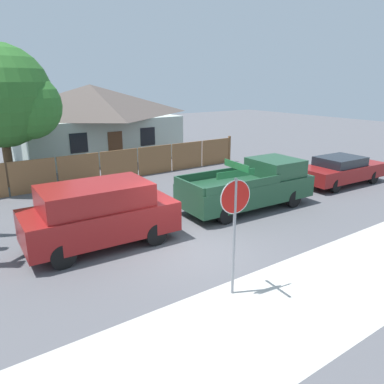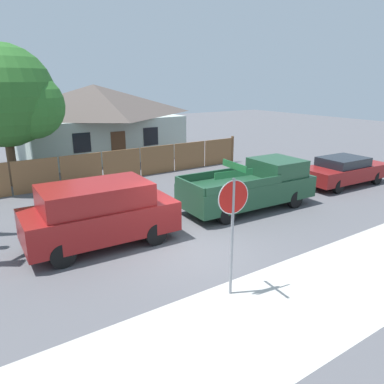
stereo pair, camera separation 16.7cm
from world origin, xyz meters
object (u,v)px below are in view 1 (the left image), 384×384
at_px(house, 92,120).
at_px(stop_sign, 235,207).
at_px(oak_tree, 5,98).
at_px(orange_pickup, 251,186).
at_px(red_suv, 99,213).
at_px(parked_sedan, 341,170).

distance_m(house, stop_sign, 18.51).
bearing_deg(house, oak_tree, -138.87).
bearing_deg(orange_pickup, house, 97.58).
bearing_deg(red_suv, orange_pickup, 2.47).
height_order(red_suv, orange_pickup, red_suv).
relative_size(house, orange_pickup, 1.88).
bearing_deg(oak_tree, red_suv, -85.00).
xyz_separation_m(house, stop_sign, (-3.56, -18.17, -0.22)).
bearing_deg(red_suv, oak_tree, 97.58).
relative_size(house, oak_tree, 1.60).
xyz_separation_m(oak_tree, orange_pickup, (7.04, -8.68, -3.22)).
height_order(house, oak_tree, oak_tree).
height_order(parked_sedan, stop_sign, stop_sign).
bearing_deg(parked_sedan, house, 120.15).
distance_m(oak_tree, red_suv, 9.23).
xyz_separation_m(oak_tree, parked_sedan, (13.01, -8.67, -3.38)).
bearing_deg(parked_sedan, oak_tree, 148.92).
xyz_separation_m(orange_pickup, stop_sign, (-4.77, -4.39, 1.30)).
bearing_deg(orange_pickup, parked_sedan, 2.70).
relative_size(oak_tree, orange_pickup, 1.18).
bearing_deg(stop_sign, orange_pickup, 48.87).
height_order(house, parked_sedan, house).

